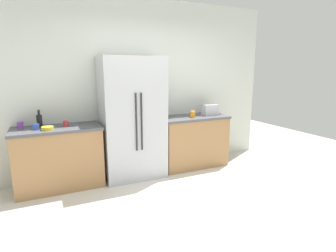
% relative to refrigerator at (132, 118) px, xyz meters
% --- Properties ---
extents(ground_plane, '(9.77, 9.77, 0.00)m').
position_rel_refrigerator_xyz_m(ground_plane, '(0.22, -1.49, -0.93)').
color(ground_plane, beige).
extents(kitchen_back_panel, '(4.89, 0.10, 2.80)m').
position_rel_refrigerator_xyz_m(kitchen_back_panel, '(0.22, 0.38, 0.46)').
color(kitchen_back_panel, silver).
rests_on(kitchen_back_panel, ground_plane).
extents(counter_left, '(1.19, 0.60, 0.89)m').
position_rel_refrigerator_xyz_m(counter_left, '(-1.09, 0.03, -0.49)').
color(counter_left, '#9E7247').
rests_on(counter_left, ground_plane).
extents(counter_right, '(1.19, 0.60, 0.89)m').
position_rel_refrigerator_xyz_m(counter_right, '(1.09, 0.03, -0.49)').
color(counter_right, '#9E7247').
rests_on(counter_right, ground_plane).
extents(refrigerator, '(0.94, 0.64, 1.87)m').
position_rel_refrigerator_xyz_m(refrigerator, '(0.00, 0.00, 0.00)').
color(refrigerator, '#B2B5BA').
rests_on(refrigerator, ground_plane).
extents(toaster, '(0.28, 0.15, 0.19)m').
position_rel_refrigerator_xyz_m(toaster, '(1.43, 0.01, 0.05)').
color(toaster, silver).
rests_on(toaster, counter_right).
extents(bottle_a, '(0.07, 0.07, 0.25)m').
position_rel_refrigerator_xyz_m(bottle_a, '(-1.30, 0.11, 0.05)').
color(bottle_a, black).
rests_on(bottle_a, counter_left).
extents(cup_a, '(0.07, 0.07, 0.08)m').
position_rel_refrigerator_xyz_m(cup_a, '(-0.97, 0.06, -0.01)').
color(cup_a, red).
rests_on(cup_a, counter_left).
extents(cup_b, '(0.09, 0.09, 0.11)m').
position_rel_refrigerator_xyz_m(cup_b, '(1.03, -0.07, 0.01)').
color(cup_b, orange).
rests_on(cup_b, counter_right).
extents(cup_c, '(0.08, 0.08, 0.09)m').
position_rel_refrigerator_xyz_m(cup_c, '(-1.55, 0.18, -0.00)').
color(cup_c, purple).
rests_on(cup_c, counter_left).
extents(cup_d, '(0.09, 0.09, 0.08)m').
position_rel_refrigerator_xyz_m(cup_d, '(-1.35, -0.01, -0.01)').
color(cup_d, blue).
rests_on(cup_d, counter_left).
extents(bowl_a, '(0.16, 0.16, 0.05)m').
position_rel_refrigerator_xyz_m(bowl_a, '(-1.21, -0.09, -0.02)').
color(bowl_a, yellow).
rests_on(bowl_a, counter_left).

